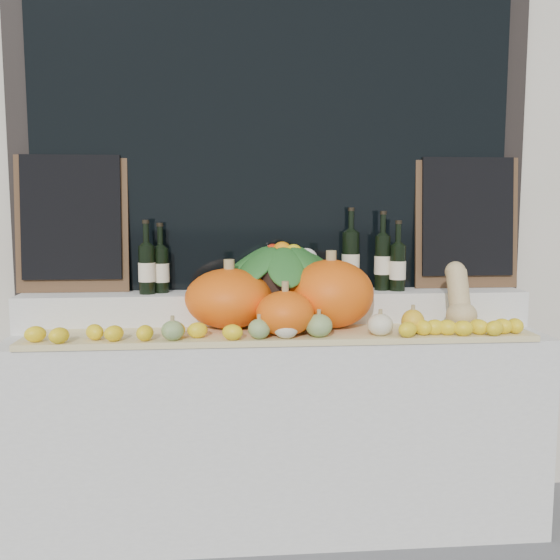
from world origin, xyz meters
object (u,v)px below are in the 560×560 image
object	(u,v)px
pumpkin_left	(229,298)
butternut_squash	(459,299)
produce_bowl	(282,267)
wine_bottle_tall	(351,260)
pumpkin_right	(331,294)

from	to	relation	value
pumpkin_left	butternut_squash	world-z (taller)	butternut_squash
pumpkin_left	produce_bowl	distance (m)	0.30
produce_bowl	wine_bottle_tall	xyz separation A→B (m)	(0.33, 0.05, 0.02)
pumpkin_right	wine_bottle_tall	xyz separation A→B (m)	(0.13, 0.23, 0.13)
pumpkin_left	pumpkin_right	world-z (taller)	pumpkin_right
pumpkin_left	pumpkin_right	xyz separation A→B (m)	(0.44, -0.03, 0.02)
butternut_squash	pumpkin_left	bearing A→B (deg)	174.81
pumpkin_left	wine_bottle_tall	bearing A→B (deg)	18.94
wine_bottle_tall	pumpkin_left	bearing A→B (deg)	-161.06
produce_bowl	pumpkin_left	bearing A→B (deg)	-149.81
pumpkin_left	butternut_squash	xyz separation A→B (m)	(0.99, -0.09, -0.00)
pumpkin_right	produce_bowl	world-z (taller)	produce_bowl
pumpkin_right	wine_bottle_tall	bearing A→B (deg)	59.98
wine_bottle_tall	pumpkin_right	bearing A→B (deg)	-120.02
butternut_squash	produce_bowl	size ratio (longest dim) A/B	0.47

